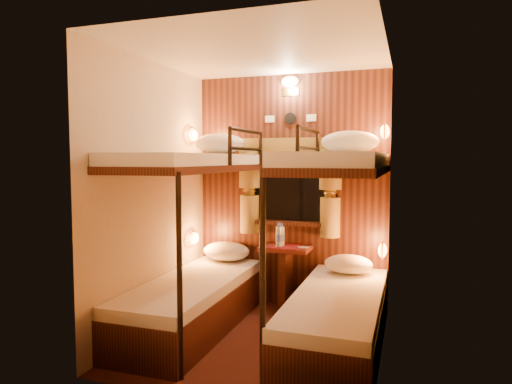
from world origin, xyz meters
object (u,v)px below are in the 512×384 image
(bunk_left, at_px, (193,268))
(bottle_right, at_px, (281,236))
(bunk_right, at_px, (338,280))
(table, at_px, (285,269))
(bottle_left, at_px, (279,236))

(bunk_left, xyz_separation_m, bottle_right, (0.60, 0.78, 0.19))
(bunk_right, distance_m, bottle_right, 1.06)
(bunk_left, distance_m, table, 1.02)
(bunk_left, bearing_deg, table, 50.33)
(bunk_right, xyz_separation_m, table, (-0.65, 0.78, -0.14))
(bottle_right, bearing_deg, bottle_left, -104.40)
(table, xyz_separation_m, bottle_right, (-0.04, 0.00, 0.34))
(bottle_left, bearing_deg, bunk_right, -46.26)
(bottle_left, bearing_deg, bunk_left, -128.89)
(bunk_left, height_order, bottle_left, bunk_left)
(bottle_right, bearing_deg, bunk_right, -48.54)
(bunk_right, xyz_separation_m, bottle_left, (-0.70, 0.73, 0.20))
(bunk_right, bearing_deg, bunk_left, 180.00)
(table, relative_size, bottle_right, 2.82)
(bunk_left, height_order, bunk_right, same)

